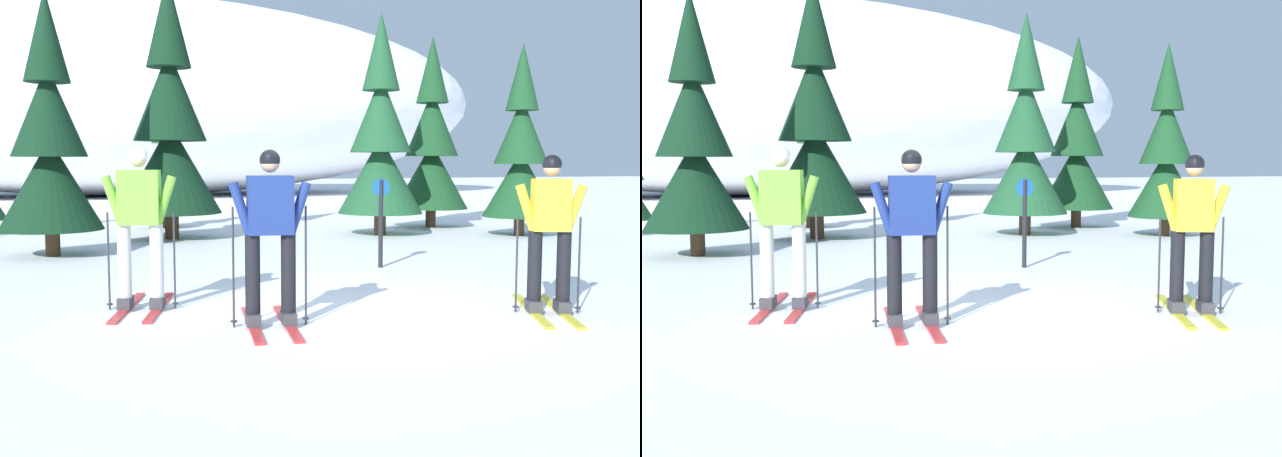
{
  "view_description": "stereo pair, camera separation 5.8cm",
  "coord_description": "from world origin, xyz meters",
  "views": [
    {
      "loc": [
        -2.67,
        -7.13,
        1.65
      ],
      "look_at": [
        -0.2,
        -0.08,
        0.95
      ],
      "focal_mm": 39.79,
      "sensor_mm": 36.0,
      "label": 1
    },
    {
      "loc": [
        -2.61,
        -7.15,
        1.65
      ],
      "look_at": [
        -0.2,
        -0.08,
        0.95
      ],
      "focal_mm": 39.79,
      "sensor_mm": 36.0,
      "label": 2
    }
  ],
  "objects": [
    {
      "name": "pine_tree_center_left",
      "position": [
        -0.67,
        8.27,
        2.33
      ],
      "size": [
        2.15,
        2.15,
        5.57
      ],
      "color": "#47301E",
      "rests_on": "ground"
    },
    {
      "name": "skier_navy_jacket",
      "position": [
        -0.83,
        -0.37,
        0.95
      ],
      "size": [
        0.83,
        1.67,
        1.78
      ],
      "color": "red",
      "rests_on": "ground"
    },
    {
      "name": "pine_tree_center",
      "position": [
        -0.52,
        10.95,
        1.36
      ],
      "size": [
        1.25,
        1.25,
        3.24
      ],
      "color": "#47301E",
      "rests_on": "ground"
    },
    {
      "name": "skier_yellow_jacket",
      "position": [
        2.2,
        -0.76,
        0.89
      ],
      "size": [
        1.09,
        1.78,
        1.73
      ],
      "color": "gold",
      "rests_on": "ground"
    },
    {
      "name": "pine_tree_left",
      "position": [
        -3.03,
        6.13,
        1.94
      ],
      "size": [
        1.79,
        1.79,
        4.63
      ],
      "color": "#47301E",
      "rests_on": "ground"
    },
    {
      "name": "pine_tree_right",
      "position": [
        5.92,
        8.92,
        2.0
      ],
      "size": [
        1.85,
        1.85,
        4.79
      ],
      "color": "#47301E",
      "rests_on": "ground"
    },
    {
      "name": "ground_plane",
      "position": [
        0.0,
        0.0,
        0.0
      ],
      "size": [
        120.0,
        120.0,
        0.0
      ],
      "primitive_type": "plane",
      "color": "white"
    },
    {
      "name": "skier_lime_jacket",
      "position": [
        -1.98,
        0.9,
        0.97
      ],
      "size": [
        0.87,
        1.7,
        1.82
      ],
      "color": "red",
      "rests_on": "ground"
    },
    {
      "name": "pine_tree_far_right",
      "position": [
        6.8,
        6.37,
        1.79
      ],
      "size": [
        1.65,
        1.65,
        4.27
      ],
      "color": "#47301E",
      "rests_on": "ground"
    },
    {
      "name": "pine_tree_center_right",
      "position": [
        3.9,
        7.55,
        2.08
      ],
      "size": [
        1.92,
        1.92,
        4.97
      ],
      "color": "#47301E",
      "rests_on": "ground"
    },
    {
      "name": "trail_marker_post",
      "position": [
        1.87,
        2.98,
        0.8
      ],
      "size": [
        0.28,
        0.07,
        1.4
      ],
      "color": "black",
      "rests_on": "ground"
    },
    {
      "name": "snow_ridge_background",
      "position": [
        0.11,
        29.33,
        4.81
      ],
      "size": [
        36.61,
        16.68,
        9.61
      ],
      "primitive_type": "ellipsoid",
      "color": "white",
      "rests_on": "ground"
    }
  ]
}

